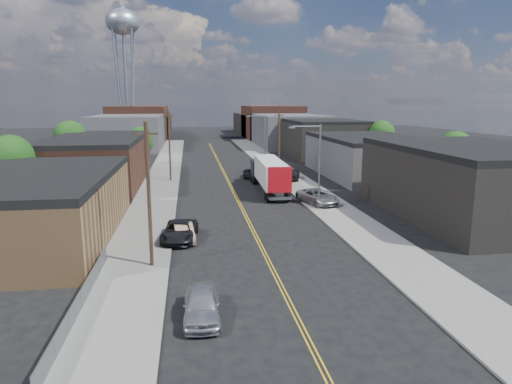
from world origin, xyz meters
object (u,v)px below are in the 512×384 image
object	(u,v)px
semi_truck	(268,172)
car_right_lot_c	(293,174)
car_left_c	(180,231)
car_ahead_truck	(251,174)
water_tower	(123,27)
car_left_b	(184,232)
car_right_lot_a	(317,196)
car_left_a	(202,305)

from	to	relation	value
semi_truck	car_right_lot_c	distance (m)	8.43
car_left_c	car_ahead_truck	world-z (taller)	car_left_c
water_tower	car_left_b	bearing A→B (deg)	-80.39
car_left_c	car_right_lot_a	bearing A→B (deg)	43.36
semi_truck	car_left_c	world-z (taller)	semi_truck
car_ahead_truck	car_left_a	bearing A→B (deg)	-96.92
semi_truck	car_left_b	bearing A→B (deg)	-115.45
car_right_lot_a	car_left_b	bearing A→B (deg)	-159.80
car_ahead_truck	water_tower	bearing A→B (deg)	115.90
semi_truck	car_left_c	xyz separation A→B (m)	(-10.90, -20.26, -1.57)
car_right_lot_c	semi_truck	bearing A→B (deg)	-108.42
water_tower	car_left_c	size ratio (longest dim) A/B	6.47
car_ahead_truck	car_left_b	bearing A→B (deg)	-103.61
semi_truck	car_right_lot_a	distance (m)	10.06
water_tower	car_left_c	bearing A→B (deg)	-80.58
car_left_b	car_right_lot_a	world-z (taller)	car_right_lot_a
car_left_a	car_left_c	bearing A→B (deg)	96.86
car_left_b	car_left_c	xyz separation A→B (m)	(-0.33, 0.09, 0.09)
car_left_b	car_right_lot_c	bearing A→B (deg)	53.90
water_tower	car_right_lot_a	distance (m)	93.15
car_left_b	car_left_c	distance (m)	0.35
car_right_lot_a	water_tower	bearing A→B (deg)	92.75
semi_truck	car_right_lot_a	bearing A→B (deg)	-64.39
car_left_c	car_right_lot_c	world-z (taller)	car_right_lot_c
water_tower	semi_truck	distance (m)	83.30
water_tower	car_left_c	distance (m)	99.85
car_right_lot_a	car_ahead_truck	world-z (taller)	car_right_lot_a
car_left_a	car_ahead_truck	distance (m)	45.49
car_left_a	car_right_lot_a	size ratio (longest dim) A/B	0.81
car_left_b	car_ahead_truck	bearing A→B (deg)	65.86
car_left_c	car_right_lot_a	xyz separation A→B (m)	(14.89, 11.14, 0.16)
car_ahead_truck	car_right_lot_a	bearing A→B (deg)	-71.78
car_left_a	semi_truck	bearing A→B (deg)	75.86
car_right_lot_c	car_left_b	bearing A→B (deg)	-102.62
car_left_b	car_right_lot_a	distance (m)	18.39
car_left_a	car_left_c	xyz separation A→B (m)	(-1.40, 14.26, -0.01)
semi_truck	car_ahead_truck	xyz separation A→B (m)	(-0.91, 10.15, -1.72)
car_ahead_truck	car_left_c	bearing A→B (deg)	-104.22
car_right_lot_a	car_ahead_truck	distance (m)	19.89
car_left_a	car_right_lot_a	bearing A→B (deg)	63.28
car_left_b	car_left_c	world-z (taller)	car_left_c
car_left_a	car_left_c	distance (m)	14.33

